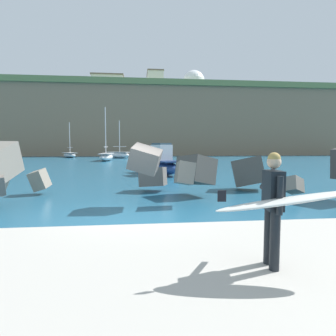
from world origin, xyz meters
name	(u,v)px	position (x,y,z in m)	size (l,w,h in m)	color
ground_plane	(134,216)	(0.00, 0.00, 0.00)	(400.00, 400.00, 0.00)	#235B7A
walkway_path	(132,269)	(0.00, -4.00, 0.12)	(48.00, 4.40, 0.24)	#B2ADA3
breakwater_jetty	(184,175)	(1.88, 2.30, 0.99)	(31.59, 7.32, 2.29)	slate
surfer_with_board	(278,202)	(2.18, -4.52, 1.28)	(2.11, 1.24, 1.78)	black
boat_near_left	(118,155)	(-3.19, 39.92, 0.61)	(4.52, 3.50, 6.37)	white
boat_near_centre	(159,164)	(1.69, 12.17, 0.75)	(3.56, 5.51, 2.30)	navy
boat_near_right	(70,155)	(-12.05, 43.59, 0.51)	(3.91, 5.21, 6.25)	white
boat_mid_left	(106,157)	(-4.28, 31.88, 0.60)	(1.88, 5.77, 7.42)	white
headland_bluff	(130,125)	(-2.00, 71.28, 7.87)	(111.40, 44.15, 15.70)	#847056
radar_dome	(194,85)	(16.90, 75.82, 20.26)	(6.55, 6.55, 8.80)	silver
station_building_west	(82,89)	(-16.25, 78.84, 18.80)	(5.05, 7.16, 6.17)	beige
station_building_central	(155,85)	(5.07, 71.64, 19.06)	(4.42, 8.22, 6.70)	silver
station_building_east	(108,85)	(-7.19, 66.28, 17.74)	(7.99, 7.57, 4.07)	silver
station_building_annex	(98,91)	(-11.22, 76.27, 17.95)	(5.75, 5.01, 4.48)	beige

